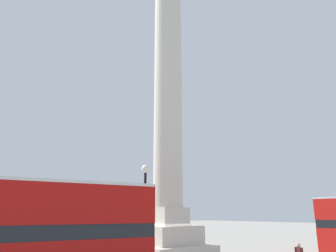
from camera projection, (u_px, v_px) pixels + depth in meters
name	position (u px, v px, depth m)	size (l,w,h in m)	color
monument_column	(168.00, 118.00, 23.85)	(4.82, 4.82, 25.26)	beige
bus_b	(7.00, 235.00, 11.79)	(11.11, 3.43, 4.39)	#A80F0C
street_lamp	(145.00, 207.00, 18.12)	(0.46, 0.46, 5.85)	black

